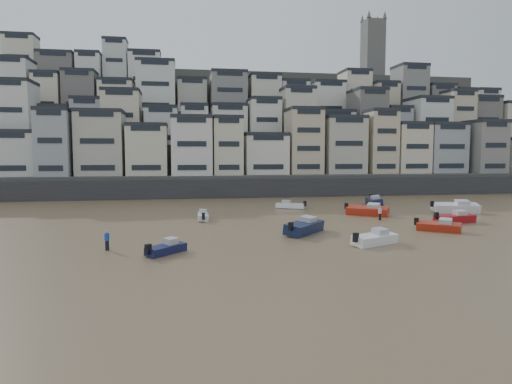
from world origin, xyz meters
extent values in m
plane|color=olive|center=(0.00, 0.00, 0.00)|extent=(400.00, 400.00, 0.00)
cube|color=#38383A|center=(10.00, 65.00, 1.75)|extent=(140.00, 3.00, 3.50)
cube|color=#4C4C47|center=(15.00, 72.00, 2.00)|extent=(140.00, 14.00, 4.00)
cube|color=#4C4C47|center=(15.00, 84.00, 5.00)|extent=(140.00, 14.00, 10.00)
cube|color=#4C4C47|center=(15.00, 96.00, 9.00)|extent=(140.00, 14.00, 18.00)
cube|color=#4C4C47|center=(15.00, 108.00, 13.00)|extent=(140.00, 16.00, 26.00)
cube|color=#4C4C47|center=(15.00, 122.00, 16.00)|extent=(140.00, 18.00, 32.00)
cube|color=#66635E|center=(55.00, 120.00, 41.00)|extent=(6.00, 6.00, 18.00)
camera|label=1|loc=(-5.94, -19.71, 8.31)|focal=32.00mm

